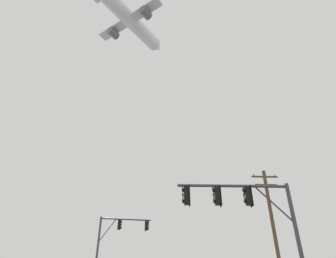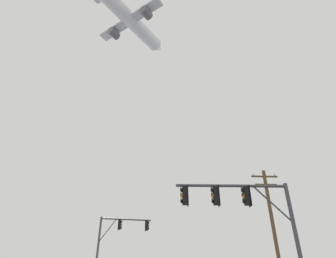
{
  "view_description": "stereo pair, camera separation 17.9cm",
  "coord_description": "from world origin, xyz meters",
  "px_view_note": "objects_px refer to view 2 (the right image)",
  "views": [
    {
      "loc": [
        -0.75,
        -5.97,
        1.22
      ],
      "look_at": [
        0.55,
        19.92,
        15.39
      ],
      "focal_mm": 29.31,
      "sensor_mm": 36.0,
      "label": 1
    },
    {
      "loc": [
        -0.57,
        -5.98,
        1.22
      ],
      "look_at": [
        0.55,
        19.92,
        15.39
      ],
      "focal_mm": 29.31,
      "sensor_mm": 36.0,
      "label": 2
    }
  ],
  "objects_px": {
    "signal_pole_near": "(244,207)",
    "utility_pole": "(273,224)",
    "signal_pole_far": "(117,236)",
    "airplane": "(131,21)"
  },
  "relations": [
    {
      "from": "signal_pole_near",
      "to": "signal_pole_far",
      "type": "bearing_deg",
      "value": 119.0
    },
    {
      "from": "signal_pole_near",
      "to": "airplane",
      "type": "distance_m",
      "value": 59.51
    },
    {
      "from": "signal_pole_near",
      "to": "signal_pole_far",
      "type": "height_order",
      "value": "signal_pole_far"
    },
    {
      "from": "utility_pole",
      "to": "signal_pole_near",
      "type": "bearing_deg",
      "value": -120.13
    },
    {
      "from": "utility_pole",
      "to": "airplane",
      "type": "xyz_separation_m",
      "value": [
        -15.69,
        22.72,
        49.15
      ]
    },
    {
      "from": "signal_pole_far",
      "to": "airplane",
      "type": "height_order",
      "value": "airplane"
    },
    {
      "from": "signal_pole_near",
      "to": "utility_pole",
      "type": "height_order",
      "value": "utility_pole"
    },
    {
      "from": "signal_pole_far",
      "to": "signal_pole_near",
      "type": "bearing_deg",
      "value": -61.0
    },
    {
      "from": "signal_pole_near",
      "to": "utility_pole",
      "type": "bearing_deg",
      "value": 59.87
    },
    {
      "from": "signal_pole_far",
      "to": "airplane",
      "type": "bearing_deg",
      "value": 100.41
    }
  ]
}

